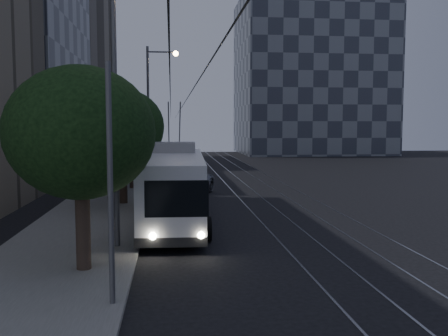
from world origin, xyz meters
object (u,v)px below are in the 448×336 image
Objects in this scene: pickup_silver at (181,183)px; car_white_a at (175,176)px; car_white_d at (170,159)px; streetlamp_far at (153,101)px; car_white_b at (168,166)px; car_white_c at (168,163)px; streetlamp_near at (126,84)px; trolleybus at (175,187)px.

pickup_silver is 1.55× the size of car_white_a.
car_white_d is (-0.73, 22.69, -0.07)m from pickup_silver.
streetlamp_far reaches higher than car_white_d.
pickup_silver is 14.62m from car_white_b.
car_white_c is at bearing 77.22° from car_white_b.
car_white_b is (-0.90, 14.59, -0.11)m from pickup_silver.
pickup_silver is 1.35× the size of car_white_d.
pickup_silver is 1.20× the size of car_white_b.
car_white_b is at bearing 117.55° from pickup_silver.
car_white_c is 3.57m from car_white_d.
streetlamp_far reaches higher than car_white_a.
streetlamp_near is at bearing -74.91° from pickup_silver.
car_white_a is 20.25m from streetlamp_near.
car_white_b is 1.12× the size of car_white_d.
car_white_d is 14.15m from streetlamp_far.
car_white_b is 0.46× the size of streetlamp_far.
car_white_d is 0.45× the size of streetlamp_near.
streetlamp_far is at bearing 96.92° from trolleybus.
streetlamp_far is at bearing 125.47° from pickup_silver.
trolleybus reaches higher than car_white_d.
car_white_d is at bearing 87.79° from streetlamp_near.
pickup_silver reaches higher than car_white_b.
streetlamp_far is (-1.25, -12.89, 5.71)m from car_white_d.
trolleybus is 8.72m from pickup_silver.
car_white_c is 0.36× the size of streetlamp_far.
pickup_silver is at bearing -86.01° from car_white_a.
streetlamp_far is at bearing 89.64° from streetlamp_near.
car_white_a is at bearing 91.70° from trolleybus.
streetlamp_near reaches higher than car_white_b.
trolleybus is 14.64m from car_white_a.
car_white_b is at bearing -89.87° from car_white_d.
streetlamp_near is (-1.40, -36.22, 5.19)m from car_white_d.
car_white_c is 11.05m from streetlamp_far.
streetlamp_far is (-1.98, 9.80, 5.63)m from pickup_silver.
car_white_d is at bearing 84.46° from streetlamp_far.
car_white_d is at bearing 92.34° from car_white_a.
trolleybus is at bearing 70.44° from streetlamp_near.
streetlamp_near reaches higher than pickup_silver.
streetlamp_far reaches higher than car_white_b.
car_white_b is 8.10m from car_white_d.
streetlamp_far is (-1.58, 18.47, 4.80)m from trolleybus.
car_white_a is 16.76m from car_white_d.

